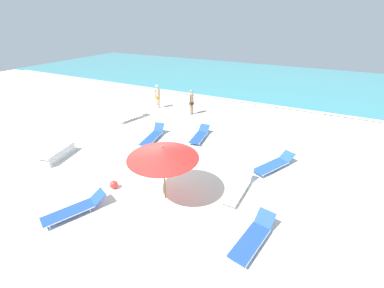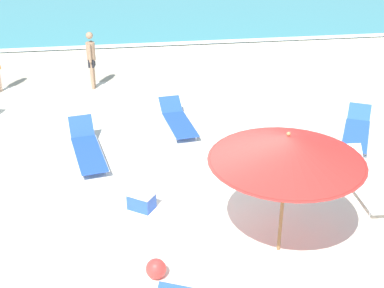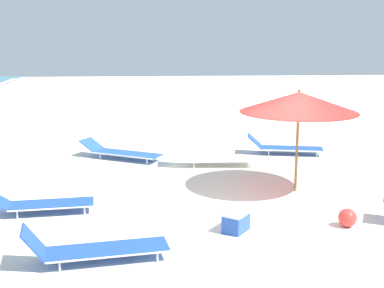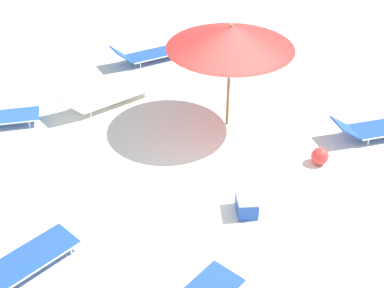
{
  "view_description": "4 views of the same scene",
  "coord_description": "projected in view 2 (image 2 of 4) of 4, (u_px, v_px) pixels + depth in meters",
  "views": [
    {
      "loc": [
        5.62,
        -7.5,
        6.3
      ],
      "look_at": [
        0.91,
        1.68,
        1.08
      ],
      "focal_mm": 24.0,
      "sensor_mm": 36.0,
      "label": 1
    },
    {
      "loc": [
        -1.5,
        -8.27,
        5.87
      ],
      "look_at": [
        0.01,
        1.79,
        0.79
      ],
      "focal_mm": 50.0,
      "sensor_mm": 36.0,
      "label": 2
    },
    {
      "loc": [
        -10.12,
        2.01,
        3.58
      ],
      "look_at": [
        1.01,
        1.33,
        1.14
      ],
      "focal_mm": 50.0,
      "sensor_mm": 36.0,
      "label": 3
    },
    {
      "loc": [
        -5.9,
        5.81,
        6.24
      ],
      "look_at": [
        0.06,
        0.89,
        0.86
      ],
      "focal_mm": 50.0,
      "sensor_mm": 36.0,
      "label": 4
    }
  ],
  "objects": [
    {
      "name": "beachgoer_shoreline_child",
      "position": [
        91.0,
        57.0,
        16.19
      ],
      "size": [
        0.27,
        0.45,
        1.76
      ],
      "rotation": [
        0.0,
        0.0,
        4.59
      ],
      "color": "#A37A5B",
      "rests_on": "ground_plane"
    },
    {
      "name": "beach_ball",
      "position": [
        156.0,
        269.0,
        8.69
      ],
      "size": [
        0.34,
        0.34,
        0.34
      ],
      "color": "red",
      "rests_on": "ground_plane"
    },
    {
      "name": "sun_lounger_mid_beach_pair_a",
      "position": [
        87.0,
        148.0,
        12.45
      ],
      "size": [
        0.98,
        2.3,
        0.63
      ],
      "rotation": [
        0.0,
        0.0,
        0.17
      ],
      "color": "blue",
      "rests_on": "ground_plane"
    },
    {
      "name": "ground_plane",
      "position": [
        205.0,
        226.0,
        10.18
      ],
      "size": [
        60.0,
        60.0,
        0.16
      ],
      "color": "silver"
    },
    {
      "name": "sun_lounger_mid_beach_pair_b",
      "position": [
        357.0,
        130.0,
        13.38
      ],
      "size": [
        1.62,
        2.37,
        0.48
      ],
      "rotation": [
        0.0,
        0.0,
        -0.48
      ],
      "color": "blue",
      "rests_on": "ground_plane"
    },
    {
      "name": "cooler_box",
      "position": [
        141.0,
        200.0,
        10.5
      ],
      "size": [
        0.61,
        0.58,
        0.37
      ],
      "rotation": [
        0.0,
        0.0,
        5.67
      ],
      "color": "blue",
      "rests_on": "ground_plane"
    },
    {
      "name": "sun_lounger_near_water_right",
      "position": [
        365.0,
        182.0,
        11.08
      ],
      "size": [
        0.7,
        2.21,
        0.58
      ],
      "rotation": [
        0.0,
        0.0,
        -0.04
      ],
      "color": "white",
      "rests_on": "ground_plane"
    },
    {
      "name": "sun_lounger_beside_umbrella",
      "position": [
        178.0,
        120.0,
        13.93
      ],
      "size": [
        0.85,
        2.14,
        0.49
      ],
      "rotation": [
        0.0,
        0.0,
        0.12
      ],
      "color": "blue",
      "rests_on": "ground_plane"
    },
    {
      "name": "beach_umbrella",
      "position": [
        287.0,
        148.0,
        8.52
      ],
      "size": [
        2.56,
        2.56,
        2.29
      ],
      "color": "olive",
      "rests_on": "ground_plane"
    }
  ]
}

